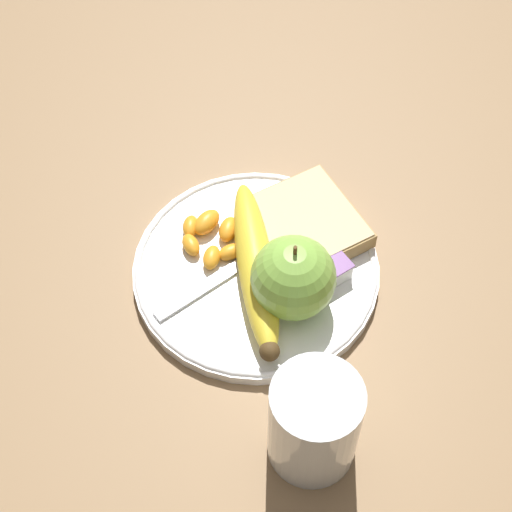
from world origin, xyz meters
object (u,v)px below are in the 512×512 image
(jam_packet, at_px, (326,265))
(fork, at_px, (246,261))
(plate, at_px, (256,270))
(apple, at_px, (293,278))
(juice_glass, at_px, (314,424))
(bread_slice, at_px, (305,224))
(banana, at_px, (256,268))

(jam_packet, bearing_deg, fork, -132.30)
(plate, relative_size, apple, 2.73)
(fork, xyz_separation_m, jam_packet, (0.05, 0.06, 0.01))
(juice_glass, distance_m, bread_slice, 0.22)
(apple, xyz_separation_m, banana, (-0.04, -0.01, -0.02))
(plate, height_order, banana, banana)
(banana, bearing_deg, plate, 145.64)
(banana, distance_m, jam_packet, 0.07)
(bread_slice, bearing_deg, banana, -75.35)
(banana, xyz_separation_m, jam_packet, (0.03, 0.06, -0.01))
(juice_glass, distance_m, jam_packet, 0.18)
(apple, distance_m, banana, 0.05)
(banana, bearing_deg, apple, 18.31)
(plate, height_order, juice_glass, juice_glass)
(juice_glass, relative_size, bread_slice, 0.91)
(juice_glass, relative_size, banana, 0.54)
(juice_glass, bearing_deg, banana, 161.53)
(juice_glass, bearing_deg, plate, 160.57)
(juice_glass, height_order, jam_packet, juice_glass)
(apple, distance_m, bread_slice, 0.09)
(bread_slice, bearing_deg, plate, -81.84)
(fork, bearing_deg, bread_slice, -4.69)
(banana, height_order, bread_slice, banana)
(apple, xyz_separation_m, jam_packet, (-0.01, 0.05, -0.03))
(plate, bearing_deg, fork, -156.62)
(juice_glass, bearing_deg, apple, 151.12)
(apple, bearing_deg, bread_slice, 135.69)
(juice_glass, distance_m, fork, 0.20)
(banana, relative_size, jam_packet, 4.52)
(banana, bearing_deg, juice_glass, -18.47)
(banana, relative_size, bread_slice, 1.70)
(bread_slice, bearing_deg, fork, -91.41)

